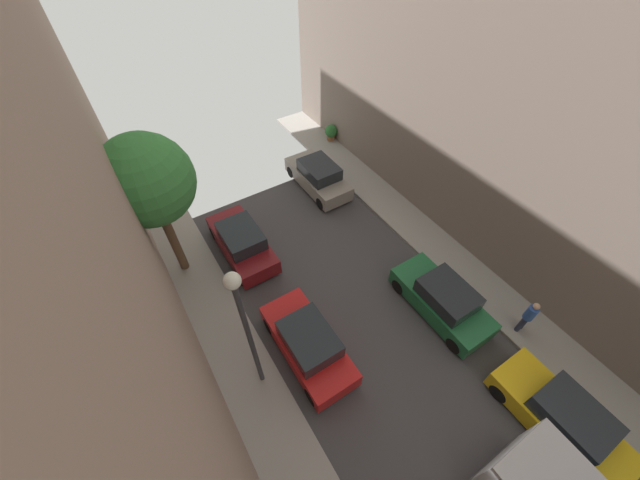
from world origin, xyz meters
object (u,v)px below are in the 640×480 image
(parked_car_right_3, at_px, (443,300))
(street_tree_0, at_px, (147,181))
(potted_plant_0, at_px, (331,132))
(lamp_post, at_px, (245,322))
(parked_car_right_2, at_px, (562,418))
(parked_car_right_4, at_px, (318,176))
(parked_car_left_4, at_px, (242,242))
(pedestrian, at_px, (528,316))
(parked_car_left_3, at_px, (308,343))

(parked_car_right_3, height_order, street_tree_0, street_tree_0)
(potted_plant_0, distance_m, lamp_post, 15.63)
(parked_car_right_2, bearing_deg, parked_car_right_4, 90.00)
(parked_car_right_2, bearing_deg, parked_car_left_4, 114.01)
(pedestrian, bearing_deg, parked_car_right_4, 99.48)
(parked_car_left_3, height_order, pedestrian, pedestrian)
(parked_car_right_3, relative_size, lamp_post, 0.69)
(parked_car_left_4, height_order, parked_car_right_4, same)
(parked_car_right_4, xyz_separation_m, potted_plant_0, (3.04, 3.33, -0.03))
(street_tree_0, relative_size, lamp_post, 1.07)
(parked_car_left_4, bearing_deg, parked_car_right_4, 21.75)
(parked_car_right_2, xyz_separation_m, lamp_post, (-7.30, 6.38, 3.37))
(parked_car_right_3, height_order, pedestrian, pedestrian)
(parked_car_right_2, bearing_deg, parked_car_left_3, 130.20)
(parked_car_right_3, bearing_deg, lamp_post, 170.25)
(parked_car_left_3, xyz_separation_m, potted_plant_0, (8.44, 11.22, -0.03))
(potted_plant_0, bearing_deg, parked_car_right_4, -132.36)
(parked_car_right_3, distance_m, potted_plant_0, 12.85)
(parked_car_right_3, relative_size, street_tree_0, 0.65)
(parked_car_left_4, xyz_separation_m, pedestrian, (7.31, -9.31, 0.35))
(parked_car_right_2, xyz_separation_m, parked_car_right_3, (0.00, 5.13, 0.00))
(parked_car_right_3, bearing_deg, parked_car_left_4, 127.66)
(parked_car_right_4, xyz_separation_m, pedestrian, (1.91, -11.47, 0.35))
(street_tree_0, xyz_separation_m, potted_plant_0, (11.01, 4.94, -4.23))
(parked_car_right_2, distance_m, parked_car_right_3, 5.13)
(parked_car_left_4, distance_m, parked_car_right_3, 8.84)
(parked_car_left_4, xyz_separation_m, parked_car_right_3, (5.40, -7.00, 0.00))
(pedestrian, xyz_separation_m, street_tree_0, (-9.89, 9.85, 3.85))
(parked_car_left_3, relative_size, street_tree_0, 0.65)
(lamp_post, bearing_deg, parked_car_right_3, -9.75)
(lamp_post, bearing_deg, parked_car_right_2, -41.16)
(parked_car_right_3, xyz_separation_m, lamp_post, (-7.30, 1.25, 3.37))
(pedestrian, xyz_separation_m, potted_plant_0, (1.12, 14.80, -0.38))
(parked_car_right_4, height_order, lamp_post, lamp_post)
(lamp_post, bearing_deg, potted_plant_0, 47.37)
(parked_car_right_3, height_order, parked_car_right_4, same)
(parked_car_right_2, relative_size, street_tree_0, 0.65)
(parked_car_right_2, distance_m, pedestrian, 3.42)
(pedestrian, distance_m, lamp_post, 10.33)
(street_tree_0, bearing_deg, parked_car_left_4, -11.84)
(parked_car_left_3, relative_size, lamp_post, 0.69)
(parked_car_right_4, distance_m, street_tree_0, 9.16)
(parked_car_right_2, xyz_separation_m, street_tree_0, (-7.98, 12.67, 4.20))
(parked_car_right_4, height_order, potted_plant_0, parked_car_right_4)
(parked_car_left_4, distance_m, potted_plant_0, 10.06)
(parked_car_right_4, bearing_deg, pedestrian, -80.52)
(potted_plant_0, bearing_deg, parked_car_right_2, -99.78)
(parked_car_right_3, height_order, lamp_post, lamp_post)
(parked_car_right_3, xyz_separation_m, pedestrian, (1.91, -2.31, 0.35))
(parked_car_left_4, distance_m, street_tree_0, 4.96)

